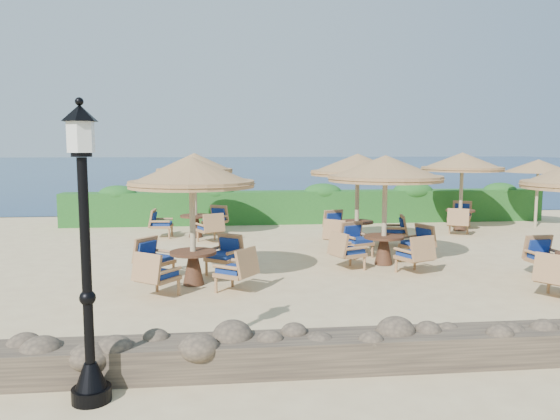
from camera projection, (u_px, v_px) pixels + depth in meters
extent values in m
plane|color=#DAC18A|center=(357.00, 263.00, 13.41)|extent=(120.00, 120.00, 0.00)
plane|color=#0B2047|center=(242.00, 165.00, 82.51)|extent=(160.00, 160.00, 0.00)
cube|color=#194F1A|center=(309.00, 207.00, 20.44)|extent=(18.00, 0.90, 1.20)
cube|color=brown|center=(473.00, 346.00, 7.26)|extent=(15.00, 0.65, 0.44)
cylinder|color=black|center=(92.00, 394.00, 6.16)|extent=(0.44, 0.44, 0.16)
cone|color=black|center=(91.00, 376.00, 6.14)|extent=(0.36, 0.36, 0.30)
cylinder|color=black|center=(86.00, 267.00, 5.99)|extent=(0.11, 0.11, 2.40)
cylinder|color=silver|center=(81.00, 136.00, 5.82)|extent=(0.30, 0.30, 0.36)
cone|color=black|center=(80.00, 113.00, 5.80)|extent=(0.40, 0.40, 0.18)
cylinder|color=tan|center=(537.00, 196.00, 19.26)|extent=(0.10, 0.10, 2.20)
cone|color=olive|center=(538.00, 166.00, 19.13)|extent=(2.30, 2.30, 0.45)
cylinder|color=tan|center=(193.00, 228.00, 11.21)|extent=(0.12, 0.12, 2.40)
cone|color=olive|center=(192.00, 170.00, 11.07)|extent=(2.60, 2.60, 0.55)
cylinder|color=olive|center=(192.00, 184.00, 11.10)|extent=(2.55, 2.55, 0.14)
cylinder|color=#4F2E1C|center=(193.00, 253.00, 11.27)|extent=(0.96, 0.96, 0.06)
cone|color=#4F2E1C|center=(193.00, 269.00, 11.31)|extent=(0.44, 0.44, 0.64)
cylinder|color=tan|center=(384.00, 216.00, 13.14)|extent=(0.12, 0.12, 2.40)
cone|color=olive|center=(386.00, 167.00, 13.00)|extent=(2.78, 2.78, 0.55)
cylinder|color=olive|center=(385.00, 178.00, 13.04)|extent=(2.72, 2.72, 0.14)
cylinder|color=#4F2E1C|center=(384.00, 237.00, 13.20)|extent=(0.96, 0.96, 0.06)
cone|color=#4F2E1C|center=(384.00, 251.00, 13.24)|extent=(0.44, 0.44, 0.64)
cylinder|color=tan|center=(195.00, 199.00, 17.11)|extent=(0.12, 0.12, 2.40)
cone|color=olive|center=(194.00, 162.00, 16.98)|extent=(2.40, 2.40, 0.55)
cylinder|color=olive|center=(195.00, 171.00, 17.01)|extent=(2.36, 2.36, 0.14)
cylinder|color=#4F2E1C|center=(195.00, 216.00, 17.17)|extent=(0.96, 0.96, 0.06)
cone|color=#4F2E1C|center=(196.00, 227.00, 17.21)|extent=(0.44, 0.44, 0.64)
cylinder|color=tan|center=(357.00, 204.00, 15.76)|extent=(0.12, 0.12, 2.40)
cone|color=olive|center=(358.00, 163.00, 15.62)|extent=(2.74, 2.74, 0.55)
cylinder|color=olive|center=(358.00, 173.00, 15.65)|extent=(2.69, 2.69, 0.14)
cylinder|color=#4F2E1C|center=(357.00, 222.00, 15.82)|extent=(0.96, 0.96, 0.06)
cone|color=#4F2E1C|center=(357.00, 234.00, 15.86)|extent=(0.44, 0.44, 0.64)
cylinder|color=tan|center=(461.00, 195.00, 18.52)|extent=(0.12, 0.12, 2.40)
cone|color=olive|center=(462.00, 161.00, 18.39)|extent=(2.75, 2.75, 0.55)
cylinder|color=olive|center=(462.00, 169.00, 18.42)|extent=(2.69, 2.69, 0.14)
cylinder|color=#4F2E1C|center=(460.00, 211.00, 18.58)|extent=(0.96, 0.96, 0.06)
cone|color=#4F2E1C|center=(460.00, 221.00, 18.62)|extent=(0.44, 0.44, 0.64)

